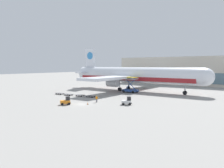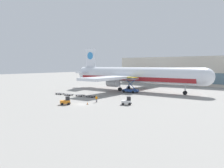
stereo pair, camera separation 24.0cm
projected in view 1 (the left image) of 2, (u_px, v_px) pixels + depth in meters
name	position (u px, v px, depth m)	size (l,w,h in m)	color
ground_plane	(82.00, 104.00, 54.65)	(400.00, 400.00, 0.00)	gray
terminal_building	(209.00, 71.00, 106.16)	(90.00, 18.20, 14.00)	#BCB7A8
airplane_main	(132.00, 76.00, 84.05)	(58.07, 48.11, 17.00)	silver
scissor_lift_loader	(130.00, 87.00, 78.00)	(5.24, 3.43, 5.57)	#284C99
baggage_tug_foreground	(66.00, 101.00, 53.95)	(2.61, 2.81, 2.00)	orange
baggage_tug_mid	(127.00, 101.00, 53.94)	(2.81, 2.63, 2.00)	silver
baggage_dolly_lead	(60.00, 93.00, 73.10)	(3.75, 1.72, 0.48)	#56565B
baggage_dolly_second	(69.00, 94.00, 70.54)	(3.75, 1.72, 0.48)	#56565B
baggage_dolly_third	(80.00, 95.00, 68.73)	(3.75, 1.72, 0.48)	#56565B
baggage_dolly_trail	(91.00, 96.00, 66.56)	(3.75, 1.72, 0.48)	#56565B
ground_crew_near	(97.00, 98.00, 57.44)	(0.40, 0.47, 1.81)	black
traffic_cone_near	(88.00, 103.00, 54.29)	(0.40, 0.40, 0.62)	black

